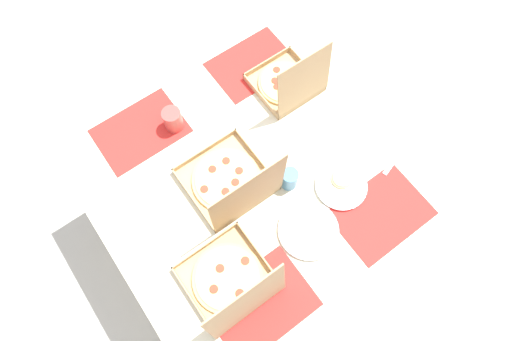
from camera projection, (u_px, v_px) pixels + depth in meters
ground_plane at (256, 220)px, 2.39m from camera, size 6.00×6.00×0.00m
dining_table at (256, 180)px, 1.81m from camera, size 1.27×1.15×0.73m
placemat_near_left at (252, 64)px, 1.91m from camera, size 0.36×0.26×0.00m
placemat_near_right at (140, 131)px, 1.78m from camera, size 0.36×0.26×0.00m
placemat_far_left at (381, 213)px, 1.65m from camera, size 0.36×0.26×0.00m
placemat_far_right at (261, 304)px, 1.52m from camera, size 0.36×0.26×0.00m
pizza_box_corner_right at (288, 82)px, 1.82m from camera, size 0.26×0.26×0.29m
pizza_box_center at (231, 183)px, 1.64m from camera, size 0.31×0.32×0.34m
pizza_box_corner_left at (232, 283)px, 1.50m from camera, size 0.29×0.30×0.33m
plate_near_left at (308, 230)px, 1.61m from camera, size 0.23×0.23×0.02m
plate_middle at (341, 185)px, 1.68m from camera, size 0.20×0.20×0.03m
cup_dark at (173, 119)px, 1.74m from camera, size 0.08×0.08×0.10m
cup_clear_left at (290, 179)px, 1.65m from camera, size 0.07×0.07×0.10m
knife_by_near_left at (348, 124)px, 1.79m from camera, size 0.21×0.07×0.00m
fork_by_near_right at (155, 230)px, 1.62m from camera, size 0.06×0.19×0.00m
knife_by_far_left at (398, 155)px, 1.74m from camera, size 0.21×0.07×0.00m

